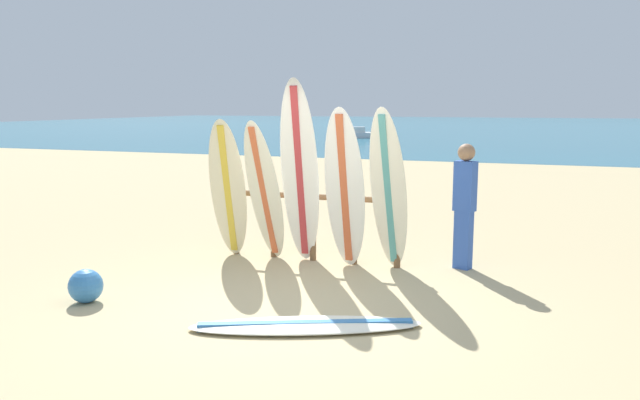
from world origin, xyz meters
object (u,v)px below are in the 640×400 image
surfboard_rack (313,216)px  surfboard_leaning_center (345,190)px  surfboard_leaning_center_left (300,174)px  beach_ball (86,286)px  beachgoer_standing (465,201)px  small_boat_offshore (359,134)px  surfboard_lying_on_sand (306,325)px  surfboard_leaning_left (264,192)px  surfboard_leaning_center_right (389,191)px  surfboard_leaning_far_left (228,190)px

surfboard_rack → surfboard_leaning_center: bearing=-31.0°
surfboard_rack → surfboard_leaning_center_left: surfboard_leaning_center_left is taller
surfboard_leaning_center → beach_ball: size_ratio=5.72×
surfboard_leaning_center → beachgoer_standing: 1.62m
surfboard_leaning_center → small_boat_offshore: (-8.74, 31.25, -0.84)m
surfboard_leaning_center → surfboard_lying_on_sand: 2.48m
surfboard_leaning_center_left → surfboard_leaning_center: 0.66m
surfboard_leaning_center → beach_ball: (-2.34, -2.28, -0.90)m
surfboard_leaning_left → beach_ball: size_ratio=5.27×
surfboard_leaning_center_right → surfboard_leaning_far_left: bearing=-179.3°
surfboard_lying_on_sand → surfboard_leaning_left: bearing=123.3°
beachgoer_standing → beach_ball: 4.85m
surfboard_lying_on_sand → small_boat_offshore: (-9.03, 33.47, 0.22)m
surfboard_leaning_far_left → surfboard_leaning_center: (1.73, 0.00, 0.08)m
surfboard_leaning_left → beach_ball: bearing=-117.3°
surfboard_leaning_far_left → beachgoer_standing: bearing=10.8°
surfboard_leaning_center → beachgoer_standing: bearing=22.2°
surfboard_rack → surfboard_lying_on_sand: (0.87, -2.57, -0.61)m
surfboard_leaning_far_left → surfboard_leaning_center: size_ratio=0.93×
surfboard_leaning_left → surfboard_lying_on_sand: surfboard_leaning_left is taller
surfboard_leaning_left → beach_ball: (-1.17, -2.27, -0.82)m
surfboard_leaning_center_left → surfboard_leaning_center: (0.64, 0.00, -0.19)m
surfboard_leaning_far_left → surfboard_lying_on_sand: bearing=-47.7°
surfboard_leaning_center_left → surfboard_leaning_center_right: size_ratio=1.17×
surfboard_leaning_left → surfboard_leaning_center_right: surfboard_leaning_center_right is taller
surfboard_leaning_far_left → surfboard_lying_on_sand: (2.02, -2.22, -0.98)m
surfboard_lying_on_sand → surfboard_leaning_center: bearing=97.4°
surfboard_leaning_center_left → beachgoer_standing: size_ratio=1.51×
surfboard_rack → surfboard_leaning_center_left: 0.73m
surfboard_lying_on_sand → surfboard_leaning_far_left: bearing=132.3°
surfboard_leaning_center_left → surfboard_leaning_center: size_ratio=1.17×
small_boat_offshore → surfboard_leaning_far_left: bearing=-77.4°
surfboard_leaning_center_left → beach_ball: (-1.70, -2.28, -1.09)m
surfboard_leaning_far_left → beach_ball: (-0.60, -2.28, -0.82)m
surfboard_leaning_center_left → small_boat_offshore: bearing=104.5°
surfboard_leaning_far_left → surfboard_leaning_center: surfboard_leaning_center is taller
surfboard_leaning_far_left → surfboard_lying_on_sand: 3.15m
beachgoer_standing → small_boat_offshore: (-10.23, 30.64, -0.68)m
small_boat_offshore → surfboard_leaning_center_right: bearing=-73.4°
surfboard_leaning_left → beach_ball: surfboard_leaning_left is taller
surfboard_leaning_center_right → small_boat_offshore: size_ratio=0.94×
surfboard_leaning_center → beach_ball: surfboard_leaning_center is taller
surfboard_leaning_center → small_boat_offshore: 32.46m
surfboard_leaning_center_left → small_boat_offshore: (-8.11, 31.25, -1.02)m
surfboard_rack → beach_ball: size_ratio=6.66×
surfboard_leaning_center_right → beach_ball: surfboard_leaning_center_right is taller
surfboard_leaning_far_left → small_boat_offshore: 32.04m
surfboard_leaning_far_left → surfboard_leaning_left: bearing=-0.7°
surfboard_leaning_center → surfboard_rack: bearing=149.0°
surfboard_leaning_center → surfboard_lying_on_sand: (0.29, -2.22, -1.06)m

